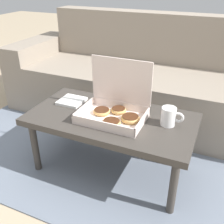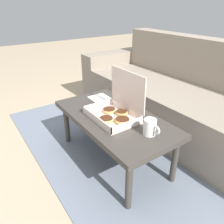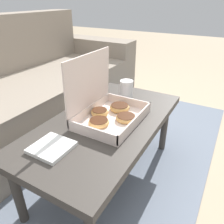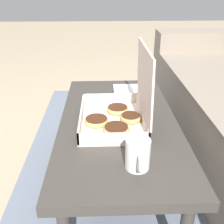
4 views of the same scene
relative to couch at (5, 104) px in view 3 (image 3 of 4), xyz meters
name	(u,v)px [view 3 (image 3 of 4)]	position (x,y,z in m)	size (l,w,h in m)	color
ground_plane	(100,175)	(0.00, -0.81, -0.31)	(12.00, 12.00, 0.00)	tan
area_rug	(63,159)	(0.00, -0.51, -0.30)	(2.66, 1.77, 0.01)	slate
couch	(5,104)	(0.00, 0.00, 0.00)	(2.54, 0.82, 0.88)	gray
coffee_table	(105,128)	(0.00, -0.85, 0.06)	(1.02, 0.53, 0.41)	#3D3833
pastry_box	(107,108)	(0.03, -0.84, 0.16)	(0.39, 0.28, 0.34)	silver
coffee_mug	(127,88)	(0.34, -0.81, 0.16)	(0.13, 0.08, 0.11)	white
napkin_stack	(52,147)	(-0.32, -0.78, 0.11)	(0.16, 0.16, 0.02)	white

